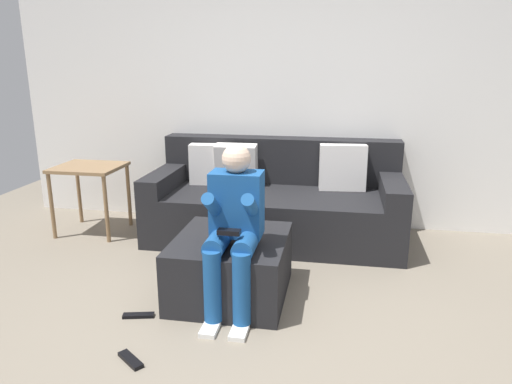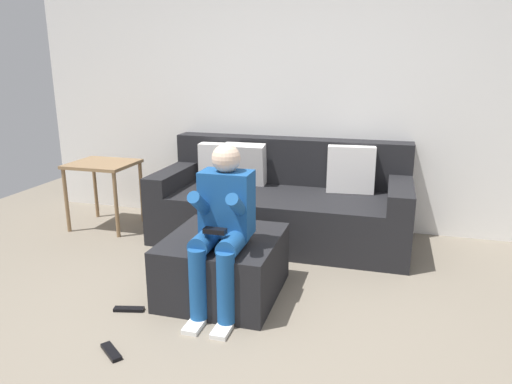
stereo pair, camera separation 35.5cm
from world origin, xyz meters
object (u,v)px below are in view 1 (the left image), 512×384
at_px(person_seated, 234,224).
at_px(remote_near_ottoman, 131,360).
at_px(remote_by_storage_bin, 138,315).
at_px(side_table, 89,176).
at_px(couch_sectional, 275,202).
at_px(ottoman, 231,267).

distance_m(person_seated, remote_near_ottoman, 0.98).
bearing_deg(remote_by_storage_bin, side_table, 113.63).
height_order(side_table, remote_near_ottoman, side_table).
xyz_separation_m(couch_sectional, person_seated, (-0.07, -1.42, 0.27)).
xyz_separation_m(couch_sectional, remote_near_ottoman, (-0.51, -2.08, -0.32)).
bearing_deg(side_table, person_seated, -36.33).
bearing_deg(remote_near_ottoman, couch_sectional, 113.58).
xyz_separation_m(remote_near_ottoman, remote_by_storage_bin, (-0.15, 0.45, 0.00)).
relative_size(person_seated, remote_near_ottoman, 5.62).
relative_size(ottoman, remote_by_storage_bin, 4.11).
height_order(couch_sectional, side_table, couch_sectional).
relative_size(couch_sectional, side_table, 3.49).
bearing_deg(couch_sectional, side_table, -173.48).
xyz_separation_m(ottoman, remote_by_storage_bin, (-0.52, -0.41, -0.20)).
xyz_separation_m(couch_sectional, side_table, (-1.73, -0.20, 0.22)).
relative_size(person_seated, side_table, 1.68).
height_order(side_table, remote_by_storage_bin, side_table).
distance_m(couch_sectional, person_seated, 1.45).
height_order(person_seated, remote_near_ottoman, person_seated).
bearing_deg(person_seated, remote_near_ottoman, -123.68).
bearing_deg(ottoman, side_table, 147.34).
bearing_deg(side_table, ottoman, -32.66).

